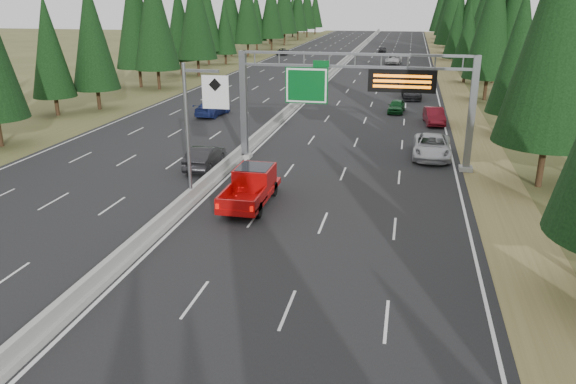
{
  "coord_description": "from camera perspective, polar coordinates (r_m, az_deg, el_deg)",
  "views": [
    {
      "loc": [
        11.97,
        -3.9,
        11.37
      ],
      "look_at": [
        6.84,
        20.0,
        2.91
      ],
      "focal_mm": 35.0,
      "sensor_mm": 36.0,
      "label": 1
    }
  ],
  "objects": [
    {
      "name": "shoulder_left",
      "position": [
        89.74,
        -7.53,
        11.68
      ],
      "size": [
        3.6,
        260.0,
        0.06
      ],
      "primitive_type": "cube",
      "color": "#484B23",
      "rests_on": "ground"
    },
    {
      "name": "car_onc_white",
      "position": [
        93.52,
        3.83,
        12.54
      ],
      "size": [
        1.64,
        3.97,
        1.35
      ],
      "primitive_type": "imported",
      "rotation": [
        0.0,
        0.0,
        3.13
      ],
      "color": "silver",
      "rests_on": "road"
    },
    {
      "name": "red_pickup",
      "position": [
        32.58,
        -3.63,
        0.86
      ],
      "size": [
        2.2,
        6.17,
        2.01
      ],
      "color": "black",
      "rests_on": "road"
    },
    {
      "name": "sign_gantry",
      "position": [
        39.38,
        7.62,
        10.02
      ],
      "size": [
        16.75,
        0.98,
        7.8
      ],
      "color": "slate",
      "rests_on": "road"
    },
    {
      "name": "tree_row_right",
      "position": [
        83.68,
        19.81,
        16.78
      ],
      "size": [
        11.34,
        241.6,
        18.85
      ],
      "color": "black",
      "rests_on": "ground"
    },
    {
      "name": "car_ahead_green",
      "position": [
        60.06,
        10.96,
        8.56
      ],
      "size": [
        1.84,
        4.02,
        1.34
      ],
      "primitive_type": "imported",
      "rotation": [
        0.0,
        0.0,
        -0.07
      ],
      "color": "#114D1F",
      "rests_on": "road"
    },
    {
      "name": "tree_row_left",
      "position": [
        82.06,
        -12.83,
        17.1
      ],
      "size": [
        10.72,
        239.94,
        18.84
      ],
      "color": "black",
      "rests_on": "ground"
    },
    {
      "name": "car_onc_near",
      "position": [
        39.66,
        -8.44,
        3.54
      ],
      "size": [
        1.8,
        4.84,
        1.58
      ],
      "primitive_type": "imported",
      "rotation": [
        0.0,
        0.0,
        3.17
      ],
      "color": "black",
      "rests_on": "road"
    },
    {
      "name": "car_onc_blue",
      "position": [
        57.84,
        -7.68,
        8.43
      ],
      "size": [
        2.62,
        5.38,
        1.51
      ],
      "primitive_type": "imported",
      "rotation": [
        0.0,
        0.0,
        3.04
      ],
      "color": "navy",
      "rests_on": "road"
    },
    {
      "name": "shoulder_right",
      "position": [
        84.86,
        16.22,
        10.68
      ],
      "size": [
        3.6,
        260.0,
        0.06
      ],
      "primitive_type": "cube",
      "color": "olive",
      "rests_on": "ground"
    },
    {
      "name": "car_ahead_dkred",
      "position": [
        55.14,
        14.63,
        7.48
      ],
      "size": [
        2.1,
        4.82,
        1.54
      ],
      "primitive_type": "imported",
      "rotation": [
        0.0,
        0.0,
        0.1
      ],
      "color": "maroon",
      "rests_on": "road"
    },
    {
      "name": "car_ahead_dkgrey",
      "position": [
        68.95,
        12.43,
        9.88
      ],
      "size": [
        2.57,
        5.44,
        1.53
      ],
      "primitive_type": "imported",
      "rotation": [
        0.0,
        0.0,
        0.08
      ],
      "color": "black",
      "rests_on": "road"
    },
    {
      "name": "hov_sign_pole",
      "position": [
        31.73,
        -9.28,
        6.76
      ],
      "size": [
        2.8,
        0.5,
        8.0
      ],
      "color": "slate",
      "rests_on": "road"
    },
    {
      "name": "silver_minivan",
      "position": [
        43.32,
        14.41,
        4.51
      ],
      "size": [
        2.84,
        5.98,
        1.65
      ],
      "primitive_type": "imported",
      "rotation": [
        0.0,
        0.0,
        -0.02
      ],
      "color": "silver",
      "rests_on": "road"
    },
    {
      "name": "road",
      "position": [
        85.5,
        4.02,
        11.43
      ],
      "size": [
        32.0,
        260.0,
        0.08
      ],
      "primitive_type": "cube",
      "color": "black",
      "rests_on": "ground"
    },
    {
      "name": "car_onc_far",
      "position": [
        121.9,
        -0.5,
        14.09
      ],
      "size": [
        2.5,
        4.91,
        1.33
      ],
      "primitive_type": "imported",
      "rotation": [
        0.0,
        0.0,
        3.2
      ],
      "color": "black",
      "rests_on": "road"
    },
    {
      "name": "car_ahead_white",
      "position": [
        106.4,
        10.68,
        13.11
      ],
      "size": [
        3.03,
        5.78,
        1.55
      ],
      "primitive_type": "imported",
      "rotation": [
        0.0,
        0.0,
        -0.08
      ],
      "color": "silver",
      "rests_on": "road"
    },
    {
      "name": "median_barrier",
      "position": [
        85.45,
        4.03,
        11.68
      ],
      "size": [
        0.7,
        260.0,
        0.85
      ],
      "color": "gray",
      "rests_on": "road"
    },
    {
      "name": "car_ahead_far",
      "position": [
        127.69,
        9.58,
        14.07
      ],
      "size": [
        1.64,
        3.99,
        1.35
      ],
      "primitive_type": "imported",
      "rotation": [
        0.0,
        0.0,
        -0.01
      ],
      "color": "black",
      "rests_on": "road"
    }
  ]
}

